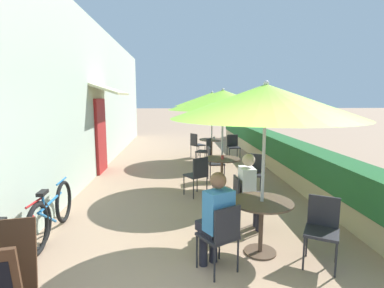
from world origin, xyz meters
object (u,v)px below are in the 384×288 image
Objects in this scene: cafe_chair_near_left at (322,225)px; seated_patron_near_back at (216,216)px; cafe_chair_far_back at (206,150)px; cafe_chair_mid_back at (255,170)px; patio_umbrella_far at (212,99)px; cafe_chair_far_left at (233,145)px; patio_table_near at (261,214)px; patio_table_mid at (222,166)px; patio_umbrella_mid at (223,100)px; patio_umbrella_near at (266,102)px; cafe_chair_near_back at (221,233)px; seated_patron_near_right at (250,188)px; coffee_cup_mid at (222,157)px; coffee_cup_far at (214,138)px; patio_table_far at (212,145)px; bicycle_second at (52,213)px; cafe_chair_far_right at (196,143)px; cafe_chair_mid_left at (213,161)px; cafe_chair_near_right at (243,199)px; cafe_chair_mid_right at (197,173)px; bicycle_leaning at (16,244)px.

seated_patron_near_back is (-1.37, -0.05, 0.17)m from cafe_chair_near_left.
cafe_chair_mid_back is at bearing -136.18° from cafe_chair_far_back.
patio_umbrella_far reaches higher than cafe_chair_far_left.
patio_table_mid is at bearing 91.84° from patio_table_near.
patio_umbrella_mid is at bearing -46.69° from cafe_chair_near_left.
patio_table_mid is at bearing -150.03° from cafe_chair_far_back.
cafe_chair_near_left is at bearing -23.73° from patio_umbrella_near.
seated_patron_near_right is at bearing 31.49° from cafe_chair_near_back.
cafe_chair_far_left is (1.42, 6.68, 0.00)m from cafe_chair_near_back.
patio_table_near is 0.77m from cafe_chair_near_left.
coffee_cup_far is at bearing 86.05° from coffee_cup_mid.
patio_table_near is 2.82m from coffee_cup_mid.
patio_umbrella_near is at bearing -90.45° from patio_table_far.
cafe_chair_far_back is at bearing 93.09° from patio_table_mid.
cafe_chair_mid_back is 4.17m from bicycle_second.
coffee_cup_far is at bearing -54.32° from cafe_chair_mid_back.
patio_table_far is at bearing 87.43° from coffee_cup_mid.
seated_patron_near_right reaches higher than cafe_chair_far_right.
coffee_cup_mid is (-0.10, 2.81, 0.23)m from patio_table_near.
cafe_chair_near_back is at bearing 35.74° from cafe_chair_near_left.
cafe_chair_near_left reaches higher than patio_table_near.
patio_table_near is at bearing -2.66° from seated_patron_near_back.
patio_umbrella_mid is (-0.09, 2.91, 0.00)m from patio_umbrella_near.
seated_patron_near_right is at bearing -86.76° from patio_table_mid.
seated_patron_near_back is at bearing -97.06° from coffee_cup_far.
cafe_chair_mid_left is at bearing 93.13° from patio_table_near.
seated_patron_near_back is 6.74m from cafe_chair_far_left.
cafe_chair_near_right is 0.70× the size of seated_patron_near_back.
seated_patron_near_back is at bearing 31.49° from cafe_chair_near_left.
cafe_chair_near_right and cafe_chair_mid_back have the same top height.
cafe_chair_far_back is (-0.03, 1.72, 0.00)m from cafe_chair_mid_left.
patio_umbrella_near is at bearing -91.20° from coffee_cup_far.
cafe_chair_mid_left is (-0.20, 3.67, -1.56)m from patio_umbrella_near.
patio_table_near is at bearing -2.66° from seated_patron_near_right.
cafe_chair_near_right and cafe_chair_far_left have the same top height.
cafe_chair_far_right reaches higher than coffee_cup_mid.
seated_patron_near_back is (-0.59, -1.11, 0.17)m from cafe_chair_near_right.
cafe_chair_mid_back reaches higher than patio_table_near.
cafe_chair_mid_right is (-0.49, -1.23, 0.00)m from cafe_chair_mid_left.
coffee_cup_mid is at bearing 13.63° from cafe_chair_mid_back.
cafe_chair_near_right is 0.20m from seated_patron_near_right.
patio_table_mid is 3.43m from cafe_chair_far_left.
bicycle_leaning is at bearing -134.13° from coffee_cup_mid.
cafe_chair_mid_right is at bearing -157.25° from seated_patron_near_right.
patio_table_near is at bearing 5.74° from cafe_chair_near_back.
patio_umbrella_far is at bearing -53.05° from cafe_chair_mid_back.
patio_umbrella_mid reaches higher than patio_table_near.
patio_umbrella_far reaches higher than patio_table_mid.
cafe_chair_far_back is (0.20, -1.31, 0.00)m from cafe_chair_far_right.
cafe_chair_far_right is 9.67× the size of coffee_cup_far.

